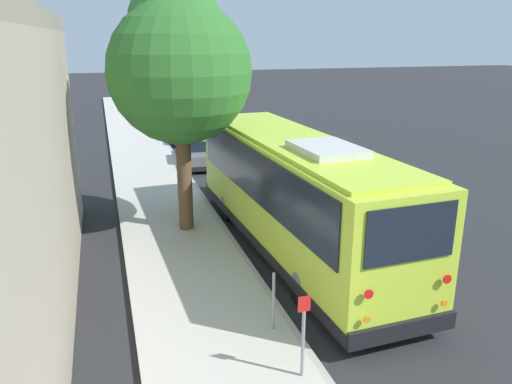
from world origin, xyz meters
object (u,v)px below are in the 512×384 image
object	(u,v)px
parked_sedan_gray	(204,151)
parked_sedan_tan	(186,130)
sign_post_far	(274,301)
street_tree	(179,62)
shuttle_bus	(294,188)
sign_post_near	(303,336)

from	to	relation	value
parked_sedan_gray	parked_sedan_tan	distance (m)	5.80
parked_sedan_tan	sign_post_far	distance (m)	20.47
parked_sedan_gray	sign_post_far	xyz separation A→B (m)	(-14.60, 1.54, 0.17)
parked_sedan_gray	street_tree	world-z (taller)	street_tree
parked_sedan_gray	sign_post_far	world-z (taller)	sign_post_far
shuttle_bus	sign_post_near	distance (m)	5.80
sign_post_near	sign_post_far	bearing A→B (deg)	0.00
shuttle_bus	street_tree	size ratio (longest dim) A/B	1.44
street_tree	shuttle_bus	bearing A→B (deg)	-130.93
parked_sedan_tan	street_tree	xyz separation A→B (m)	(-14.23, 2.43, 4.49)
shuttle_bus	sign_post_far	distance (m)	4.45
parked_sedan_tan	street_tree	world-z (taller)	street_tree
sign_post_near	shuttle_bus	bearing A→B (deg)	-19.56
shuttle_bus	sign_post_far	xyz separation A→B (m)	(-3.88, 1.92, -1.05)
street_tree	sign_post_near	size ratio (longest dim) A/B	4.77
shuttle_bus	parked_sedan_tan	size ratio (longest dim) A/B	2.30
street_tree	parked_sedan_tan	bearing A→B (deg)	-9.68
parked_sedan_gray	sign_post_far	distance (m)	14.68
parked_sedan_gray	sign_post_near	distance (m)	16.20
shuttle_bus	parked_sedan_gray	bearing A→B (deg)	-0.47
shuttle_bus	sign_post_far	bearing A→B (deg)	151.17
street_tree	sign_post_far	world-z (taller)	street_tree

